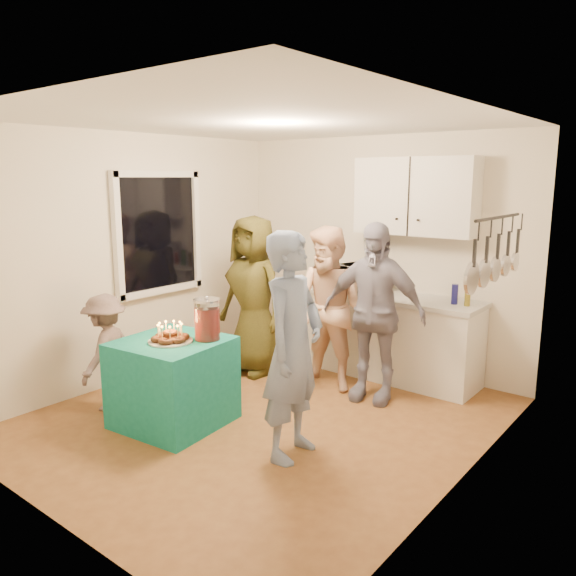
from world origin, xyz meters
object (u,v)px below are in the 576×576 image
Objects in this scene: woman_back_left at (253,295)px; woman_back_right at (373,312)px; punch_jar at (207,320)px; child_near_left at (106,352)px; party_table at (173,382)px; man_birthday at (293,346)px; microwave at (364,278)px; counter at (378,336)px; woman_back_center at (329,309)px.

woman_back_right is (1.43, 0.13, -0.00)m from woman_back_left.
punch_jar is 0.31× the size of child_near_left.
man_birthday is (1.18, 0.20, 0.50)m from party_table.
punch_jar reaches higher than party_table.
microwave is 0.30× the size of woman_back_right.
punch_jar reaches higher than counter.
party_table is at bearing -89.11° from microwave.
counter is 6.47× the size of punch_jar.
party_table is at bearing 76.67° from child_near_left.
microwave is 0.61× the size of party_table.
party_table is 0.63m from punch_jar.
woman_back_right is at bearing 4.18° from woman_back_center.
child_near_left is at bearing -167.51° from party_table.
woman_back_left is at bearing 114.73° from punch_jar.
woman_back_center reaches higher than party_table.
woman_back_right reaches higher than counter.
woman_back_center is at bearing 74.32° from punch_jar.
punch_jar is 0.20× the size of woman_back_center.
child_near_left is (-0.74, -0.16, 0.17)m from party_table.
counter is 2.59× the size of party_table.
woman_back_center reaches higher than counter.
punch_jar reaches higher than child_near_left.
party_table is 1.72m from woman_back_center.
woman_back_right is (-0.10, 1.38, -0.01)m from man_birthday.
man_birthday is 1.97m from woman_back_left.
microwave reaches higher than punch_jar.
man_birthday is at bearing 74.98° from child_near_left.
microwave is at bearing 8.06° from man_birthday.
woman_back_left is 1.04× the size of woman_back_center.
child_near_left is at bearing -103.43° from microwave.
punch_jar is 0.19× the size of woman_back_left.
woman_back_center is 0.96× the size of woman_back_right.
microwave is at bearing 117.91° from woman_back_right.
child_near_left is at bearing -145.67° from woman_back_right.
woman_back_left reaches higher than punch_jar.
woman_back_center is (0.37, 1.33, -0.09)m from punch_jar.
counter is at bearing 122.29° from child_near_left.
punch_jar is 1.11m from child_near_left.
woman_back_right is at bearing -65.17° from counter.
counter is at bearing 105.43° from woman_back_right.
counter is 0.66m from microwave.
party_table is 0.78m from child_near_left.
man_birthday is at bearing -36.02° from woman_back_left.
counter reaches higher than party_table.
microwave is at bearing 80.63° from punch_jar.
man_birthday is 1.05× the size of woman_back_center.
child_near_left reaches higher than party_table.
party_table is at bearing -136.06° from punch_jar.
microwave is 0.31× the size of woman_back_center.
woman_back_left is 0.95m from woman_back_center.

